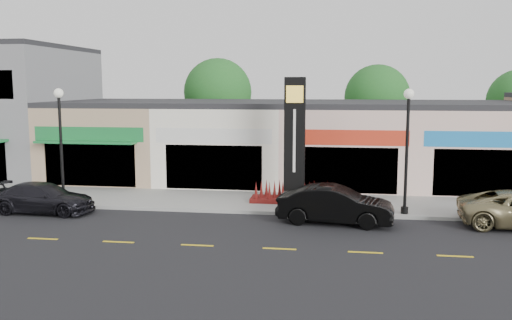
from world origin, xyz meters
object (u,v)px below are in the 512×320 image
object	(u,v)px
car_black_conv	(335,205)
lamp_east_near	(407,139)
pylon_sign	(294,159)
lamp_west_near	(61,134)
car_dark_sedan	(43,198)

from	to	relation	value
car_black_conv	lamp_east_near	bearing A→B (deg)	-55.02
pylon_sign	lamp_west_near	bearing A→B (deg)	-171.23
lamp_east_near	car_dark_sedan	xyz separation A→B (m)	(-16.20, -1.49, -2.80)
lamp_east_near	lamp_west_near	bearing A→B (deg)	180.00
lamp_east_near	car_dark_sedan	world-z (taller)	lamp_east_near
lamp_west_near	car_dark_sedan	distance (m)	3.18
car_dark_sedan	car_black_conv	distance (m)	13.16
lamp_west_near	lamp_east_near	bearing A→B (deg)	0.00
lamp_west_near	car_black_conv	bearing A→B (deg)	-7.02
lamp_east_near	car_black_conv	size ratio (longest dim) A/B	1.14
car_dark_sedan	car_black_conv	size ratio (longest dim) A/B	0.98
lamp_east_near	pylon_sign	world-z (taller)	pylon_sign
lamp_east_near	car_black_conv	distance (m)	4.36
pylon_sign	car_dark_sedan	world-z (taller)	pylon_sign
lamp_west_near	lamp_east_near	distance (m)	16.00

